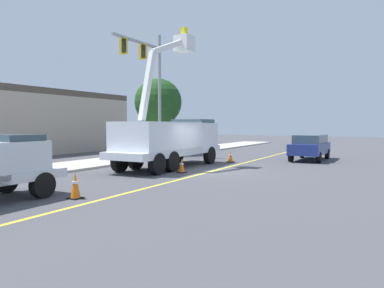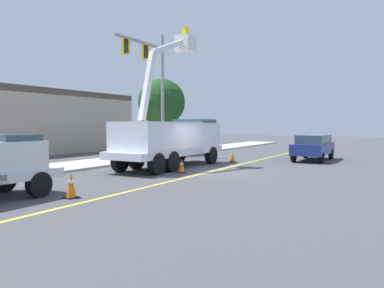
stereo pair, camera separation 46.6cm
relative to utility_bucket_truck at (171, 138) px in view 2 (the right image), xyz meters
name	(u,v)px [view 2 (the right image)]	position (x,y,z in m)	size (l,w,h in m)	color
ground	(213,171)	(-0.28, -2.82, -1.63)	(120.00, 120.00, 0.00)	#47474C
sidewalk_far_side	(100,162)	(-0.68, 4.89, -1.57)	(60.00, 3.60, 0.12)	#B2ADA3
lane_centre_stripe	(213,171)	(-0.28, -2.82, -1.63)	(50.00, 0.16, 0.01)	yellow
utility_bucket_truck	(171,138)	(0.00, 0.00, 0.00)	(8.32, 2.93, 7.81)	white
passing_minivan	(313,146)	(8.28, -5.57, -0.66)	(4.89, 2.15, 1.69)	navy
traffic_cone_mid_front	(71,185)	(-8.78, -2.42, -1.21)	(0.40, 0.40, 0.85)	black
traffic_cone_mid_rear	(181,166)	(-1.64, -1.82, -1.29)	(0.40, 0.40, 0.70)	black
traffic_cone_trailing	(232,156)	(4.31, -1.61, -1.27)	(0.40, 0.40, 0.74)	black
traffic_signal_mast	(152,75)	(3.32, 4.09, 4.15)	(5.11, 0.67, 8.71)	gray
street_tree_right	(162,102)	(6.79, 5.91, 2.49)	(3.72, 3.72, 6.00)	brown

